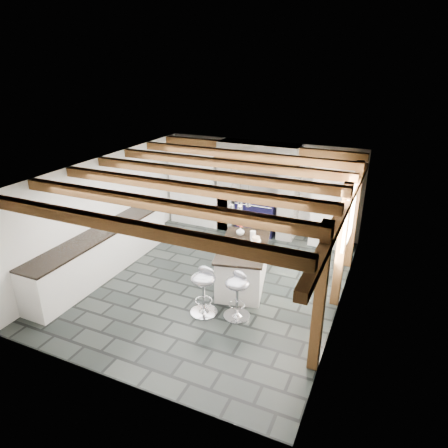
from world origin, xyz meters
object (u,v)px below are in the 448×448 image
at_px(kitchen_island, 243,264).
at_px(range_cooker, 257,215).
at_px(bar_stool_far, 204,286).
at_px(bar_stool_near, 238,290).

bearing_deg(kitchen_island, range_cooker, 90.69).
xyz_separation_m(range_cooker, kitchen_island, (0.62, -2.52, -0.03)).
height_order(range_cooker, bar_stool_far, range_cooker).
bearing_deg(bar_stool_near, bar_stool_far, -146.23).
bearing_deg(kitchen_island, bar_stool_far, -114.76).
relative_size(bar_stool_near, bar_stool_far, 0.97).
distance_m(range_cooker, kitchen_island, 2.59).
distance_m(range_cooker, bar_stool_near, 3.73).
bearing_deg(bar_stool_near, range_cooker, 125.12).
bearing_deg(bar_stool_far, range_cooker, 99.80).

